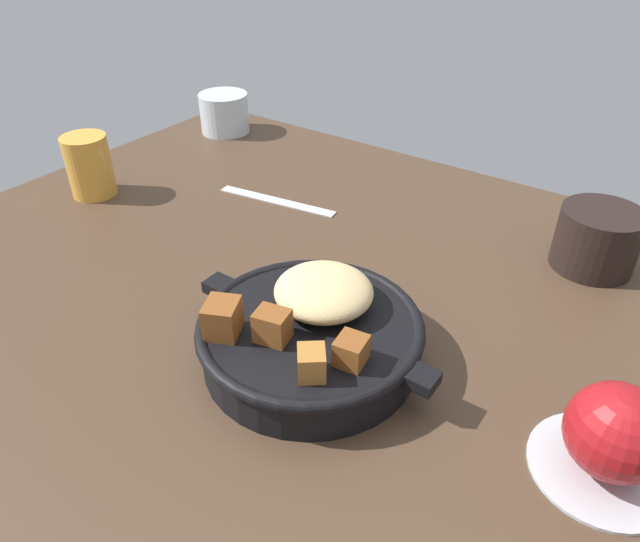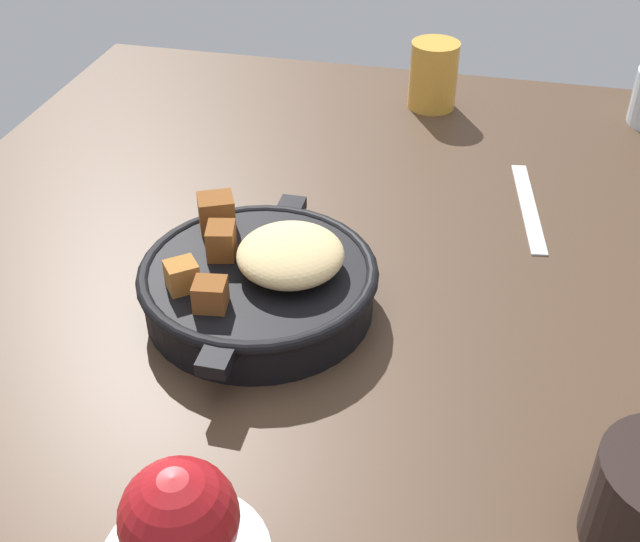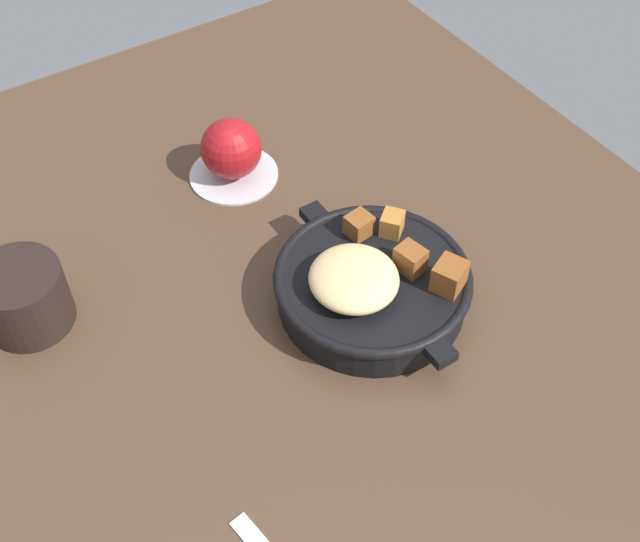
{
  "view_description": "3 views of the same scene",
  "coord_description": "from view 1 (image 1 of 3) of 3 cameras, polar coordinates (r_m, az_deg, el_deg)",
  "views": [
    {
      "loc": [
        23.34,
        -36.38,
        37.29
      ],
      "look_at": [
        -3.78,
        1.97,
        5.18
      ],
      "focal_mm": 32.57,
      "sensor_mm": 36.0,
      "label": 1
    },
    {
      "loc": [
        51.64,
        13.54,
        44.42
      ],
      "look_at": [
        1.32,
        1.84,
        6.32
      ],
      "focal_mm": 45.02,
      "sensor_mm": 36.0,
      "label": 2
    },
    {
      "loc": [
        -43.75,
        30.39,
        67.25
      ],
      "look_at": [
        1.13,
        1.33,
        6.42
      ],
      "focal_mm": 45.82,
      "sensor_mm": 36.0,
      "label": 3
    }
  ],
  "objects": [
    {
      "name": "butter_knife",
      "position": [
        0.81,
        -4.27,
        6.93
      ],
      "size": [
        17.62,
        4.14,
        0.36
      ],
      "primitive_type": "cube",
      "rotation": [
        0.0,
        0.0,
        0.15
      ],
      "color": "silver",
      "rests_on": "ground_plane"
    },
    {
      "name": "red_apple",
      "position": [
        0.48,
        27.1,
        -13.89
      ],
      "size": [
        7.32,
        7.32,
        7.32
      ],
      "primitive_type": "sphere",
      "color": "maroon",
      "rests_on": "saucer_plate"
    },
    {
      "name": "saucer_plate",
      "position": [
        0.51,
        25.9,
        -16.92
      ],
      "size": [
        10.85,
        10.85,
        0.6
      ],
      "primitive_type": "cylinder",
      "color": "#B7BABF",
      "rests_on": "ground_plane"
    },
    {
      "name": "cast_iron_skillet",
      "position": [
        0.53,
        -0.91,
        -5.98
      ],
      "size": [
        24.9,
        20.64,
        7.42
      ],
      "color": "black",
      "rests_on": "ground_plane"
    },
    {
      "name": "ground_plane",
      "position": [
        0.58,
        1.95,
        -7.35
      ],
      "size": [
        113.51,
        87.08,
        2.4
      ],
      "primitive_type": "cube",
      "color": "#473323"
    },
    {
      "name": "coffee_mug_dark",
      "position": [
        0.72,
        25.58,
        2.83
      ],
      "size": [
        9.06,
        9.06,
        7.04
      ],
      "primitive_type": "cylinder",
      "color": "black",
      "rests_on": "ground_plane"
    },
    {
      "name": "juice_glass_amber",
      "position": [
        0.87,
        -21.73,
        9.58
      ],
      "size": [
        6.09,
        6.09,
        8.45
      ],
      "primitive_type": "cylinder",
      "color": "gold",
      "rests_on": "ground_plane"
    },
    {
      "name": "water_glass_short",
      "position": [
        1.05,
        -9.38,
        15.08
      ],
      "size": [
        8.37,
        8.37,
        6.6
      ],
      "primitive_type": "cylinder",
      "color": "silver",
      "rests_on": "ground_plane"
    }
  ]
}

